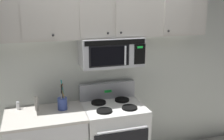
{
  "coord_description": "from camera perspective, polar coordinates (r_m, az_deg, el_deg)",
  "views": [
    {
      "loc": [
        -0.94,
        -2.57,
        2.2
      ],
      "look_at": [
        0.0,
        0.49,
        1.35
      ],
      "focal_mm": 42.92,
      "sensor_mm": 36.0,
      "label": 1
    }
  ],
  "objects": [
    {
      "name": "pepper_mill",
      "position": [
        3.35,
        -15.77,
        -6.88
      ],
      "size": [
        0.05,
        0.05,
        0.18
      ],
      "primitive_type": "cylinder",
      "color": "#B7B2A8",
      "rests_on": "counter_segment"
    },
    {
      "name": "salt_shaker",
      "position": [
        3.47,
        -19.4,
        -7.19
      ],
      "size": [
        0.04,
        0.04,
        0.1
      ],
      "color": "white",
      "rests_on": "counter_segment"
    },
    {
      "name": "back_wall",
      "position": [
        3.59,
        -1.41,
        1.17
      ],
      "size": [
        5.2,
        0.1,
        2.7
      ],
      "primitive_type": "cube",
      "color": "silver",
      "rests_on": "ground_plane"
    },
    {
      "name": "upper_cabinets",
      "position": [
        3.28,
        -0.43,
        11.81
      ],
      "size": [
        2.5,
        0.36,
        0.55
      ],
      "color": "#BCB7AD"
    },
    {
      "name": "utensil_crock_blue",
      "position": [
        3.31,
        -10.53,
        -6.76
      ],
      "size": [
        0.12,
        0.12,
        0.37
      ],
      "color": "#384C9E",
      "rests_on": "counter_segment"
    },
    {
      "name": "over_range_microwave",
      "position": [
        3.31,
        -0.26,
        3.98
      ],
      "size": [
        0.76,
        0.43,
        0.35
      ],
      "color": "#B7BABF"
    },
    {
      "name": "stove_range",
      "position": [
        3.58,
        0.32,
        -14.03
      ],
      "size": [
        0.76,
        0.69,
        1.12
      ],
      "color": "white",
      "rests_on": "ground_plane"
    }
  ]
}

